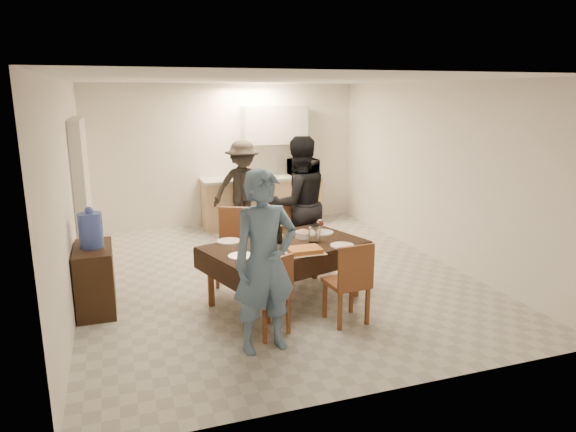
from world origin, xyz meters
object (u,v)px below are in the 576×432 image
object	(u,v)px
dining_table	(285,247)
wine_bottle	(279,231)
console	(95,279)
microwave	(303,167)
savoury_tart	(304,250)
water_pitcher	(314,234)
water_jug	(91,230)
person_kitchen	(243,187)
person_near	(265,262)
person_far	(298,204)

from	to	relation	value
dining_table	wine_bottle	world-z (taller)	wine_bottle
console	microwave	distance (m)	4.89
savoury_tart	microwave	size ratio (longest dim) A/B	0.80
water_pitcher	water_jug	bearing A→B (deg)	168.52
savoury_tart	microwave	bearing A→B (deg)	69.64
console	water_jug	world-z (taller)	water_jug
person_kitchen	microwave	bearing A→B (deg)	19.20
water_pitcher	person_kitchen	world-z (taller)	person_kitchen
person_kitchen	dining_table	bearing A→B (deg)	-95.08
wine_bottle	microwave	world-z (taller)	microwave
console	water_jug	distance (m)	0.57
console	person_near	distance (m)	2.24
water_jug	water_pitcher	bearing A→B (deg)	-11.48
water_jug	person_kitchen	xyz separation A→B (m)	(2.41, 2.68, -0.13)
console	water_jug	bearing A→B (deg)	90.00
dining_table	water_pitcher	size ratio (longest dim) A/B	10.02
dining_table	person_far	world-z (taller)	person_far
person_far	person_kitchen	xyz separation A→B (m)	(-0.27, 2.08, -0.12)
water_pitcher	microwave	xyz separation A→B (m)	(1.22, 3.63, 0.24)
savoury_tart	person_kitchen	distance (m)	3.52
wine_bottle	savoury_tart	world-z (taller)	wine_bottle
water_pitcher	person_near	world-z (taller)	person_near
dining_table	person_kitchen	distance (m)	3.15
savoury_tart	microwave	distance (m)	4.24
water_pitcher	person_near	distance (m)	1.35
water_pitcher	person_far	xyz separation A→B (m)	(0.20, 1.10, 0.12)
dining_table	savoury_tart	world-z (taller)	savoury_tart
dining_table	water_pitcher	bearing A→B (deg)	-25.89
console	wine_bottle	size ratio (longest dim) A/B	2.71
savoury_tart	person_near	world-z (taller)	person_near
person_far	person_kitchen	bearing A→B (deg)	-87.90
wine_bottle	water_pitcher	bearing A→B (deg)	-14.04
water_pitcher	person_kitchen	xyz separation A→B (m)	(-0.07, 3.18, 0.00)
microwave	water_jug	bearing A→B (deg)	40.21
console	person_far	xyz separation A→B (m)	(2.68, 0.60, 0.56)
person_near	person_kitchen	distance (m)	4.26
console	wine_bottle	world-z (taller)	wine_bottle
person_kitchen	console	bearing A→B (deg)	-131.96
water_jug	wine_bottle	distance (m)	2.12
microwave	person_near	size ratio (longest dim) A/B	0.30
console	savoury_tart	xyz separation A→B (m)	(2.23, -0.83, 0.36)
water_jug	savoury_tart	world-z (taller)	water_jug
water_jug	water_pitcher	distance (m)	2.53
water_pitcher	savoury_tart	world-z (taller)	water_pitcher
savoury_tart	person_far	bearing A→B (deg)	72.53
person_near	console	bearing A→B (deg)	129.01
person_near	person_kitchen	xyz separation A→B (m)	(0.83, 4.18, -0.07)
water_jug	water_pitcher	size ratio (longest dim) A/B	1.90
water_pitcher	microwave	world-z (taller)	microwave
person_far	person_near	bearing A→B (deg)	57.02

